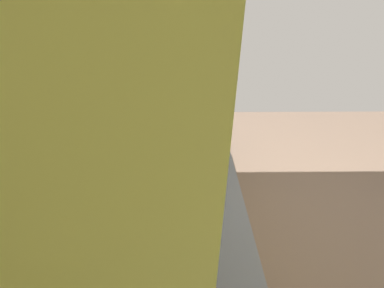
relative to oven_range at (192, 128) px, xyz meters
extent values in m
plane|color=brown|center=(-1.33, -1.24, -0.47)|extent=(5.93, 5.93, 0.00)
cube|color=beige|center=(-1.33, 0.39, 0.94)|extent=(3.82, 0.12, 2.82)
cube|color=#DECD71|center=(-1.75, 0.01, -0.03)|extent=(2.82, 0.63, 0.90)
cube|color=#4A4D53|center=(-1.75, 0.01, 0.43)|extent=(2.85, 0.66, 0.02)
cube|color=#332819|center=(-1.75, -0.30, -0.03)|extent=(0.01, 0.01, 0.82)
cube|color=#332819|center=(-1.28, -0.30, -0.03)|extent=(0.01, 0.01, 0.82)
cube|color=#332819|center=(-0.81, -0.30, -0.03)|extent=(0.01, 0.01, 0.82)
cube|color=#D9D36E|center=(-1.75, 0.16, 1.34)|extent=(2.06, 0.33, 0.60)
cube|color=black|center=(0.00, 0.00, -0.02)|extent=(0.66, 0.66, 0.92)
cube|color=black|center=(0.00, -0.34, -0.06)|extent=(0.51, 0.01, 0.50)
cube|color=black|center=(0.00, 0.00, 0.45)|extent=(0.63, 0.63, 0.02)
cube|color=black|center=(0.00, 0.31, 0.53)|extent=(0.63, 0.04, 0.18)
cylinder|color=#38383D|center=(-0.14, -0.12, 0.47)|extent=(0.11, 0.11, 0.01)
cylinder|color=#38383D|center=(0.14, -0.12, 0.47)|extent=(0.11, 0.11, 0.01)
cylinder|color=#38383D|center=(-0.14, 0.12, 0.47)|extent=(0.11, 0.11, 0.01)
cylinder|color=#38383D|center=(0.14, 0.12, 0.47)|extent=(0.11, 0.11, 0.01)
cube|color=white|center=(-0.81, 0.03, 0.59)|extent=(0.45, 0.37, 0.29)
cube|color=black|center=(-0.85, -0.15, 0.59)|extent=(0.28, 0.01, 0.20)
cube|color=#2D2D33|center=(-0.64, -0.15, 0.59)|extent=(0.08, 0.01, 0.20)
cylinder|color=#4C8CBF|center=(-1.95, -0.04, 0.47)|extent=(0.18, 0.18, 0.06)
cylinder|color=#4F89C0|center=(-1.95, -0.04, 0.49)|extent=(0.15, 0.15, 0.03)
camera|label=1|loc=(-2.93, 0.03, 1.54)|focal=21.56mm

